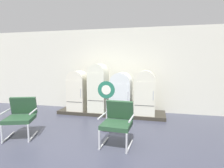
% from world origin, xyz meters
% --- Properties ---
extents(ground, '(12.00, 10.00, 0.05)m').
position_xyz_m(ground, '(0.00, 0.00, -0.03)').
color(ground, '#3B3D4D').
extents(back_wall, '(11.76, 0.12, 3.02)m').
position_xyz_m(back_wall, '(0.00, 3.66, 1.52)').
color(back_wall, silver).
rests_on(back_wall, ground).
extents(display_plinth, '(3.68, 0.95, 0.11)m').
position_xyz_m(display_plinth, '(0.00, 3.02, 0.06)').
color(display_plinth, '#322E26').
rests_on(display_plinth, ground).
extents(refrigerator_0, '(0.61, 0.63, 1.40)m').
position_xyz_m(refrigerator_0, '(-1.19, 2.89, 0.85)').
color(refrigerator_0, silver).
rests_on(refrigerator_0, display_plinth).
extents(refrigerator_1, '(0.58, 0.72, 1.64)m').
position_xyz_m(refrigerator_1, '(-0.43, 2.94, 0.99)').
color(refrigerator_1, silver).
rests_on(refrigerator_1, display_plinth).
extents(refrigerator_2, '(0.69, 0.69, 1.36)m').
position_xyz_m(refrigerator_2, '(0.37, 2.92, 0.82)').
color(refrigerator_2, white).
rests_on(refrigerator_2, display_plinth).
extents(refrigerator_3, '(0.66, 0.62, 1.43)m').
position_xyz_m(refrigerator_3, '(1.16, 2.89, 0.87)').
color(refrigerator_3, silver).
rests_on(refrigerator_3, display_plinth).
extents(armchair_left, '(0.82, 0.85, 0.95)m').
position_xyz_m(armchair_left, '(-1.69, 0.63, 0.53)').
color(armchair_left, silver).
rests_on(armchair_left, ground).
extents(armchair_right, '(0.72, 0.73, 0.95)m').
position_xyz_m(armchair_right, '(0.69, 0.75, 0.53)').
color(armchair_right, silver).
rests_on(armchair_right, ground).
extents(sign_stand, '(0.46, 0.32, 1.32)m').
position_xyz_m(sign_stand, '(0.24, 1.50, 0.64)').
color(sign_stand, '#2D2D30').
rests_on(sign_stand, ground).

